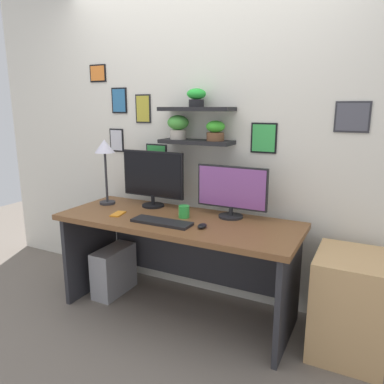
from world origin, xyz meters
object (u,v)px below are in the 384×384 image
at_px(desk, 181,243).
at_px(cell_phone, 118,214).
at_px(monitor_right, 232,191).
at_px(keyboard, 162,222).
at_px(drawer_cabinet, 350,305).
at_px(computer_mouse, 202,226).
at_px(desk_lamp, 105,154).
at_px(monitor_left, 153,177).
at_px(computer_tower_left, 114,271).
at_px(coffee_mug, 184,212).

xyz_separation_m(desk, cell_phone, (-0.45, -0.17, 0.21)).
height_order(monitor_right, keyboard, monitor_right).
height_order(keyboard, drawer_cabinet, keyboard).
bearing_deg(computer_mouse, desk_lamp, 167.69).
distance_m(monitor_right, cell_phone, 0.88).
height_order(monitor_left, computer_tower_left, monitor_left).
distance_m(keyboard, computer_tower_left, 0.83).
bearing_deg(keyboard, monitor_right, 43.70).
relative_size(monitor_right, cell_phone, 3.81).
bearing_deg(desk_lamp, keyboard, -20.04).
bearing_deg(computer_tower_left, monitor_right, 11.40).
distance_m(computer_mouse, cell_phone, 0.71).
xyz_separation_m(cell_phone, computer_tower_left, (-0.18, 0.13, -0.56)).
height_order(desk_lamp, drawer_cabinet, desk_lamp).
height_order(monitor_right, coffee_mug, monitor_right).
bearing_deg(monitor_left, computer_mouse, -28.66).
distance_m(keyboard, drawer_cabinet, 1.33).
xyz_separation_m(keyboard, desk_lamp, (-0.69, 0.25, 0.41)).
xyz_separation_m(cell_phone, drawer_cabinet, (1.65, 0.19, -0.43)).
distance_m(cell_phone, computer_tower_left, 0.60).
distance_m(monitor_left, coffee_mug, 0.46).
bearing_deg(keyboard, drawer_cabinet, 10.38).
relative_size(keyboard, computer_mouse, 4.89).
bearing_deg(keyboard, computer_tower_left, 164.07).
bearing_deg(computer_mouse, computer_tower_left, 171.54).
bearing_deg(coffee_mug, cell_phone, -161.85).
relative_size(desk, computer_mouse, 19.87).
relative_size(monitor_left, drawer_cabinet, 0.84).
height_order(monitor_left, coffee_mug, monitor_left).
bearing_deg(monitor_right, cell_phone, -157.51).
xyz_separation_m(desk, drawer_cabinet, (1.20, 0.03, -0.22)).
bearing_deg(coffee_mug, monitor_left, 155.77).
relative_size(computer_mouse, drawer_cabinet, 0.14).
xyz_separation_m(desk_lamp, coffee_mug, (0.76, -0.06, -0.38)).
bearing_deg(monitor_left, cell_phone, -108.44).
height_order(computer_mouse, cell_phone, computer_mouse).
bearing_deg(drawer_cabinet, keyboard, -169.62).
bearing_deg(monitor_left, drawer_cabinet, -5.02).
height_order(keyboard, desk_lamp, desk_lamp).
xyz_separation_m(monitor_left, desk_lamp, (-0.39, -0.11, 0.18)).
distance_m(desk, computer_tower_left, 0.72).
height_order(desk_lamp, coffee_mug, desk_lamp).
xyz_separation_m(monitor_left, computer_mouse, (0.60, -0.33, -0.23)).
bearing_deg(monitor_right, computer_tower_left, -168.60).
height_order(monitor_right, cell_phone, monitor_right).
distance_m(monitor_right, coffee_mug, 0.38).
relative_size(desk_lamp, computer_tower_left, 1.35).
xyz_separation_m(monitor_left, keyboard, (0.30, -0.36, -0.23)).
height_order(desk_lamp, computer_tower_left, desk_lamp).
relative_size(monitor_right, computer_tower_left, 1.34).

